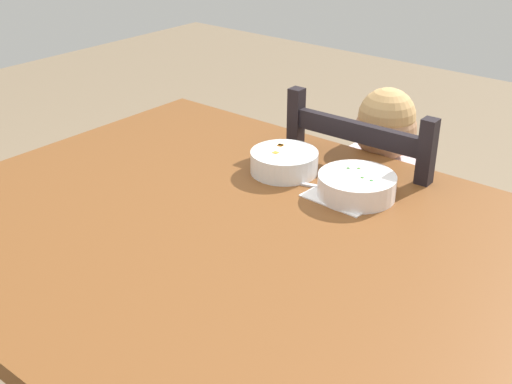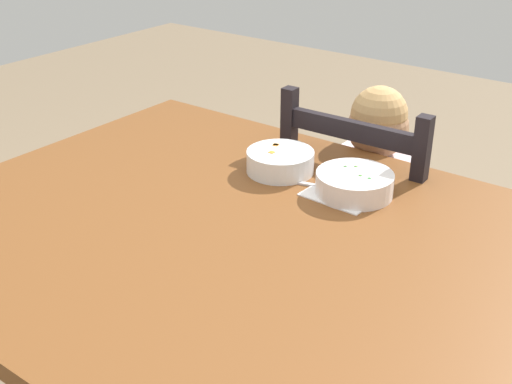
{
  "view_description": "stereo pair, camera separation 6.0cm",
  "coord_description": "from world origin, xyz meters",
  "px_view_note": "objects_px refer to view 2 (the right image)",
  "views": [
    {
      "loc": [
        0.85,
        -0.91,
        1.47
      ],
      "look_at": [
        0.03,
        0.09,
        0.82
      ],
      "focal_mm": 46.2,
      "sensor_mm": 36.0,
      "label": 1
    },
    {
      "loc": [
        0.8,
        -0.95,
        1.47
      ],
      "look_at": [
        0.03,
        0.09,
        0.82
      ],
      "focal_mm": 46.2,
      "sensor_mm": 36.0,
      "label": 2
    }
  ],
  "objects_px": {
    "dining_table": "(223,262)",
    "child_figure": "(368,196)",
    "bowl_of_peas": "(354,183)",
    "bowl_of_carrots": "(280,161)",
    "dining_chair": "(364,247)",
    "spoon": "(293,181)"
  },
  "relations": [
    {
      "from": "dining_table",
      "to": "child_figure",
      "type": "height_order",
      "value": "child_figure"
    },
    {
      "from": "bowl_of_peas",
      "to": "child_figure",
      "type": "bearing_deg",
      "value": 109.9
    },
    {
      "from": "dining_table",
      "to": "bowl_of_carrots",
      "type": "distance_m",
      "value": 0.33
    },
    {
      "from": "dining_table",
      "to": "child_figure",
      "type": "relative_size",
      "value": 1.44
    },
    {
      "from": "dining_chair",
      "to": "bowl_of_carrots",
      "type": "bearing_deg",
      "value": -109.94
    },
    {
      "from": "bowl_of_carrots",
      "to": "child_figure",
      "type": "bearing_deg",
      "value": 70.09
    },
    {
      "from": "child_figure",
      "to": "dining_table",
      "type": "bearing_deg",
      "value": -94.88
    },
    {
      "from": "child_figure",
      "to": "bowl_of_carrots",
      "type": "relative_size",
      "value": 5.49
    },
    {
      "from": "child_figure",
      "to": "bowl_of_peas",
      "type": "bearing_deg",
      "value": -70.1
    },
    {
      "from": "child_figure",
      "to": "dining_chair",
      "type": "bearing_deg",
      "value": 67.3
    },
    {
      "from": "child_figure",
      "to": "bowl_of_carrots",
      "type": "height_order",
      "value": "child_figure"
    },
    {
      "from": "dining_table",
      "to": "bowl_of_peas",
      "type": "bearing_deg",
      "value": 62.39
    },
    {
      "from": "dining_table",
      "to": "bowl_of_carrots",
      "type": "xyz_separation_m",
      "value": [
        -0.06,
        0.3,
        0.13
      ]
    },
    {
      "from": "dining_chair",
      "to": "spoon",
      "type": "distance_m",
      "value": 0.47
    },
    {
      "from": "dining_table",
      "to": "dining_chair",
      "type": "height_order",
      "value": "dining_chair"
    },
    {
      "from": "child_figure",
      "to": "bowl_of_carrots",
      "type": "distance_m",
      "value": 0.36
    },
    {
      "from": "dining_table",
      "to": "spoon",
      "type": "xyz_separation_m",
      "value": [
        0.01,
        0.27,
        0.1
      ]
    },
    {
      "from": "bowl_of_peas",
      "to": "bowl_of_carrots",
      "type": "height_order",
      "value": "same"
    },
    {
      "from": "dining_chair",
      "to": "bowl_of_carrots",
      "type": "relative_size",
      "value": 5.51
    },
    {
      "from": "dining_chair",
      "to": "bowl_of_peas",
      "type": "xyz_separation_m",
      "value": [
        0.1,
        -0.3,
        0.36
      ]
    },
    {
      "from": "dining_chair",
      "to": "bowl_of_carrots",
      "type": "height_order",
      "value": "dining_chair"
    },
    {
      "from": "dining_chair",
      "to": "child_figure",
      "type": "height_order",
      "value": "dining_chair"
    }
  ]
}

